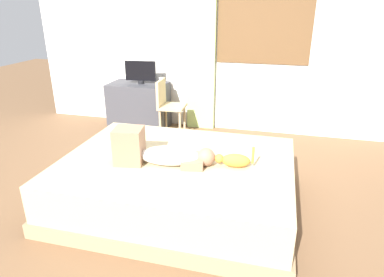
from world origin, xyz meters
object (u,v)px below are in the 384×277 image
desk (139,106)px  cup (161,80)px  chair_by_desk (168,103)px  person_lying (159,152)px  tv_monitor (141,72)px  cat (234,160)px  bed (177,182)px

desk → cup: size_ratio=11.25×
chair_by_desk → desk: bearing=160.9°
person_lying → tv_monitor: bearing=116.4°
desk → tv_monitor: bearing=0.0°
cat → chair_by_desk: bearing=124.2°
person_lying → tv_monitor: (-1.06, 2.14, 0.30)m
bed → desk: 2.38m
cup → chair_by_desk: (0.22, -0.34, -0.27)m
cat → desk: (-1.81, 2.04, -0.20)m
person_lying → desk: (-1.12, 2.14, -0.25)m
desk → tv_monitor: (0.06, 0.00, 0.55)m
cat → cup: (-1.48, 2.19, 0.21)m
bed → desk: bearing=121.8°
bed → cat: (0.56, -0.02, 0.32)m
cat → cup: size_ratio=4.47×
person_lying → desk: bearing=117.6°
person_lying → desk: person_lying is taller
desk → cup: cup is taller
cat → tv_monitor: tv_monitor is taller
desk → cup: 0.55m
cat → tv_monitor: (-1.75, 2.04, 0.35)m
tv_monitor → person_lying: bearing=-63.6°
person_lying → cat: size_ratio=2.64×
tv_monitor → chair_by_desk: 0.67m
cat → cup: cup is taller
chair_by_desk → person_lying: bearing=-73.7°
person_lying → tv_monitor: tv_monitor is taller
bed → person_lying: person_lying is taller
tv_monitor → desk: bearing=180.0°
desk → chair_by_desk: bearing=-19.1°
cup → bed: bearing=-66.9°
bed → person_lying: bearing=-136.3°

